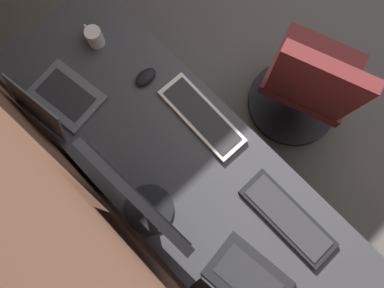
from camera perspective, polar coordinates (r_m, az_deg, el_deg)
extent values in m
plane|color=#59544F|center=(2.98, 22.63, 18.79)|extent=(4.99, 4.99, 0.00)
cube|color=brown|center=(1.08, -23.06, -5.38)|extent=(4.76, 0.10, 2.60)
cube|color=#38383D|center=(1.60, -1.30, -3.32)|extent=(1.91, 0.64, 0.03)
cylinder|color=silver|center=(2.08, 22.81, -17.85)|extent=(0.05, 0.05, 0.70)
cylinder|color=silver|center=(2.29, -12.21, 15.59)|extent=(0.05, 0.05, 0.70)
cylinder|color=silver|center=(2.25, -22.17, 6.89)|extent=(0.05, 0.05, 0.70)
cube|color=#38383D|center=(2.02, -7.85, 0.46)|extent=(0.40, 0.50, 0.69)
cube|color=silver|center=(2.06, -2.58, 5.18)|extent=(0.37, 0.01, 0.61)
cylinder|color=black|center=(1.56, -6.46, -9.70)|extent=(0.20, 0.20, 0.01)
cylinder|color=black|center=(1.50, -6.70, -9.52)|extent=(0.04, 0.04, 0.10)
cube|color=black|center=(1.28, -7.87, -8.59)|extent=(0.47, 0.05, 0.36)
cube|color=black|center=(1.28, -7.28, -8.11)|extent=(0.43, 0.03, 0.32)
cube|color=black|center=(1.56, 8.44, -19.33)|extent=(0.33, 0.24, 0.01)
cube|color=#262628|center=(1.56, 8.49, -19.35)|extent=(0.26, 0.16, 0.00)
cube|color=#595B60|center=(1.75, -18.39, 6.94)|extent=(0.32, 0.25, 0.01)
cube|color=#262628|center=(1.74, -18.48, 7.05)|extent=(0.25, 0.17, 0.00)
cube|color=#595B60|center=(1.65, -22.47, 4.86)|extent=(0.30, 0.10, 0.20)
cube|color=navy|center=(1.65, -22.47, 4.86)|extent=(0.27, 0.08, 0.17)
cube|color=silver|center=(1.63, 1.48, 4.19)|extent=(0.42, 0.15, 0.02)
cube|color=#2D2D30|center=(1.62, 1.49, 4.31)|extent=(0.38, 0.12, 0.00)
cube|color=black|center=(1.59, 14.20, -10.70)|extent=(0.42, 0.14, 0.02)
cube|color=#2D2D30|center=(1.58, 14.30, -10.67)|extent=(0.38, 0.11, 0.00)
ellipsoid|color=black|center=(1.70, -7.01, 9.98)|extent=(0.06, 0.10, 0.03)
cylinder|color=silver|center=(1.80, -14.44, 15.31)|extent=(0.07, 0.07, 0.09)
torus|color=silver|center=(1.82, -15.46, 16.26)|extent=(0.06, 0.01, 0.06)
cube|color=maroon|center=(2.11, 17.78, 10.05)|extent=(0.56, 0.54, 0.07)
cube|color=maroon|center=(1.76, 18.06, 8.45)|extent=(0.42, 0.25, 0.50)
cylinder|color=black|center=(2.30, 16.16, 7.83)|extent=(0.05, 0.05, 0.37)
cylinder|color=black|center=(2.48, 14.89, 6.07)|extent=(0.56, 0.56, 0.03)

